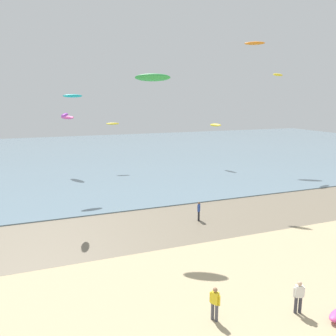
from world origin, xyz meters
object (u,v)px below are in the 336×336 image
at_px(kite_aloft_7, 73,96).
at_px(kite_aloft_0, 153,77).
at_px(kite_aloft_5, 67,117).
at_px(kite_aloft_9, 113,124).
at_px(kite_aloft_2, 65,115).
at_px(kite_aloft_1, 255,43).
at_px(kite_aloft_11, 278,75).
at_px(person_right_flank, 299,296).
at_px(person_left_flank, 215,303).
at_px(kite_aloft_8, 215,125).
at_px(person_far_down_beach, 199,211).

bearing_deg(kite_aloft_7, kite_aloft_0, 101.59).
xyz_separation_m(kite_aloft_5, kite_aloft_9, (6.33, 0.19, -1.03)).
height_order(kite_aloft_2, kite_aloft_9, kite_aloft_2).
relative_size(kite_aloft_1, kite_aloft_11, 1.44).
bearing_deg(person_right_flank, kite_aloft_0, 104.38).
relative_size(person_left_flank, kite_aloft_2, 0.95).
bearing_deg(kite_aloft_0, kite_aloft_7, -42.10).
xyz_separation_m(kite_aloft_0, kite_aloft_1, (23.37, 21.08, 6.83)).
relative_size(kite_aloft_8, kite_aloft_11, 1.09).
relative_size(kite_aloft_7, kite_aloft_9, 1.13).
height_order(person_left_flank, person_far_down_beach, same).
bearing_deg(kite_aloft_2, person_left_flank, -151.40).
distance_m(kite_aloft_9, kite_aloft_11, 24.26).
bearing_deg(kite_aloft_0, kite_aloft_2, -8.67).
height_order(kite_aloft_0, kite_aloft_2, kite_aloft_0).
bearing_deg(kite_aloft_1, kite_aloft_2, -119.80).
height_order(kite_aloft_9, kite_aloft_11, kite_aloft_11).
height_order(kite_aloft_1, kite_aloft_9, kite_aloft_1).
xyz_separation_m(person_right_flank, person_far_down_beach, (1.11, 13.41, 0.00)).
relative_size(kite_aloft_0, kite_aloft_1, 0.87).
xyz_separation_m(kite_aloft_7, kite_aloft_11, (27.47, 0.78, 2.95)).
bearing_deg(kite_aloft_11, kite_aloft_5, 141.06).
distance_m(kite_aloft_7, kite_aloft_8, 23.32).
bearing_deg(kite_aloft_1, kite_aloft_11, -62.63).
distance_m(person_left_flank, person_right_flank, 4.23).
distance_m(kite_aloft_2, kite_aloft_11, 30.96).
distance_m(kite_aloft_0, kite_aloft_1, 32.20).
relative_size(kite_aloft_0, kite_aloft_8, 1.15).
distance_m(person_right_flank, kite_aloft_0, 17.18).
distance_m(kite_aloft_0, kite_aloft_11, 27.25).
xyz_separation_m(person_right_flank, kite_aloft_5, (-7.70, 37.13, 7.06)).
bearing_deg(kite_aloft_0, person_right_flank, 134.12).
relative_size(person_left_flank, kite_aloft_11, 0.80).
bearing_deg(person_left_flank, kite_aloft_1, 53.56).
distance_m(person_far_down_beach, kite_aloft_1, 33.12).
relative_size(kite_aloft_0, kite_aloft_7, 1.28).
height_order(person_far_down_beach, kite_aloft_0, kite_aloft_0).
height_order(person_far_down_beach, kite_aloft_11, kite_aloft_11).
bearing_deg(person_left_flank, kite_aloft_2, 107.48).
xyz_separation_m(person_right_flank, kite_aloft_7, (-7.80, 26.57, 9.87)).
relative_size(kite_aloft_1, kite_aloft_7, 1.47).
height_order(person_far_down_beach, kite_aloft_7, kite_aloft_7).
bearing_deg(person_left_flank, kite_aloft_5, 95.66).
bearing_deg(kite_aloft_0, kite_aloft_1, -108.21).
distance_m(person_far_down_beach, kite_aloft_7, 18.70).
relative_size(person_far_down_beach, kite_aloft_8, 0.73).
bearing_deg(person_right_flank, kite_aloft_11, 54.27).
relative_size(kite_aloft_2, kite_aloft_7, 0.86).
distance_m(kite_aloft_2, kite_aloft_8, 28.60).
bearing_deg(kite_aloft_7, kite_aloft_2, 73.79).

